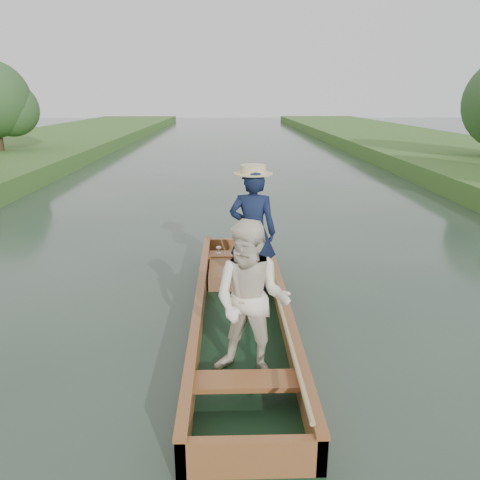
{
  "coord_description": "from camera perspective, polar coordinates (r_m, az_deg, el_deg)",
  "views": [
    {
      "loc": [
        -0.16,
        -5.23,
        2.75
      ],
      "look_at": [
        0.0,
        0.6,
        0.95
      ],
      "focal_mm": 35.0,
      "sensor_mm": 36.0,
      "label": 1
    }
  ],
  "objects": [
    {
      "name": "punt",
      "position": [
        5.61,
        0.84,
        -5.52
      ],
      "size": [
        1.12,
        5.0,
        1.87
      ],
      "color": "black",
      "rests_on": "ground"
    },
    {
      "name": "trees_far",
      "position": [
        14.66,
        3.78,
        16.11
      ],
      "size": [
        22.62,
        13.45,
        4.37
      ],
      "color": "#47331E",
      "rests_on": "ground"
    },
    {
      "name": "ground",
      "position": [
        5.91,
        0.16,
        -10.57
      ],
      "size": [
        120.0,
        120.0,
        0.0
      ],
      "primitive_type": "plane",
      "color": "#283D30",
      "rests_on": "ground"
    }
  ]
}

